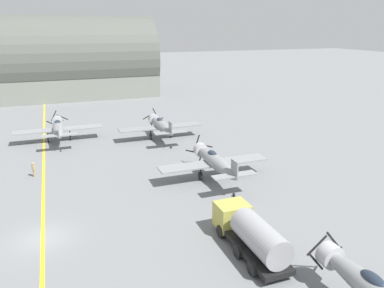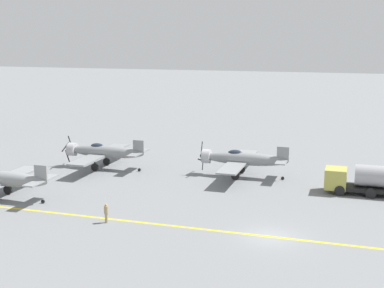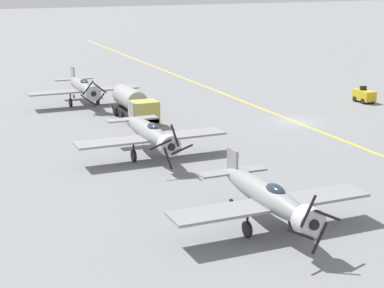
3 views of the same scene
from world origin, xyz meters
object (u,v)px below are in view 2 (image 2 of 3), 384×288
(airplane_far_center, at_px, (0,179))
(airplane_mid_right, at_px, (242,159))
(airplane_far_right, at_px, (103,152))
(ground_crew_walking, at_px, (106,212))
(fuel_tanker, at_px, (367,180))

(airplane_far_center, xyz_separation_m, airplane_mid_right, (15.09, -20.14, 0.00))
(airplane_mid_right, distance_m, airplane_far_right, 16.36)
(ground_crew_walking, bearing_deg, airplane_mid_right, -22.61)
(fuel_tanker, distance_m, ground_crew_walking, 25.58)
(airplane_far_right, height_order, ground_crew_walking, airplane_far_right)
(airplane_far_center, height_order, fuel_tanker, airplane_far_center)
(airplane_far_center, height_order, airplane_far_right, airplane_far_right)
(airplane_mid_right, bearing_deg, fuel_tanker, -119.33)
(airplane_far_center, distance_m, ground_crew_walking, 13.00)
(airplane_far_center, bearing_deg, ground_crew_walking, -105.63)
(airplane_far_right, height_order, fuel_tanker, airplane_far_right)
(airplane_mid_right, bearing_deg, airplane_far_center, 110.58)
(fuel_tanker, height_order, ground_crew_walking, fuel_tanker)
(airplane_far_right, relative_size, fuel_tanker, 1.50)
(airplane_mid_right, height_order, ground_crew_walking, airplane_mid_right)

